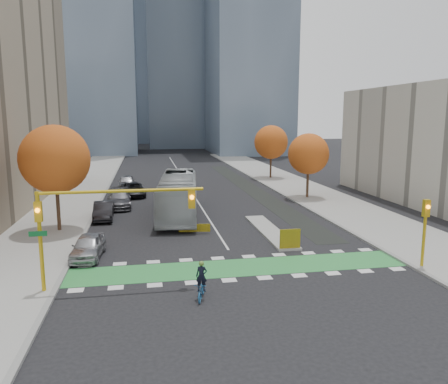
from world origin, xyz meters
name	(u,v)px	position (x,y,z in m)	size (l,w,h in m)	color
ground	(245,276)	(0.00, 0.00, 0.00)	(300.00, 300.00, 0.00)	black
sidewalk_west	(59,210)	(-13.50, 20.00, 0.07)	(7.00, 120.00, 0.15)	gray
sidewalk_east	(327,201)	(13.50, 20.00, 0.07)	(7.00, 120.00, 0.15)	gray
curb_west	(97,209)	(-10.00, 20.00, 0.07)	(0.30, 120.00, 0.16)	gray
curb_east	(296,202)	(10.00, 20.00, 0.07)	(0.30, 120.00, 0.16)	gray
bike_crossing	(240,267)	(0.00, 1.50, 0.01)	(20.00, 3.00, 0.01)	#2C893D
centre_line	(183,179)	(0.00, 40.00, 0.01)	(0.15, 70.00, 0.01)	silver
bike_lane_paint	(250,188)	(7.50, 30.00, 0.01)	(2.50, 50.00, 0.01)	black
median_island	(270,231)	(4.00, 9.00, 0.08)	(1.60, 10.00, 0.16)	gray
hazard_board	(290,239)	(4.00, 4.20, 0.80)	(1.40, 0.12, 1.30)	yellow
tower_nw	(86,4)	(-18.00, 90.00, 35.00)	(22.00, 22.00, 70.00)	#47566B
tower_ne	(248,28)	(20.00, 85.00, 30.00)	(18.00, 24.00, 60.00)	#47566B
tower_far	(145,27)	(-4.00, 140.00, 40.00)	(26.00, 26.00, 80.00)	#47566B
tree_west	(55,159)	(-12.00, 12.00, 5.62)	(5.20, 5.20, 8.22)	#332114
tree_east_near	(308,154)	(12.00, 22.00, 4.86)	(4.40, 4.40, 7.08)	#332114
tree_east_far	(271,142)	(12.50, 38.00, 5.24)	(4.80, 4.80, 7.65)	#332114
traffic_signal_west	(93,213)	(-7.93, -0.51, 4.03)	(8.53, 0.56, 5.20)	#BF9914
traffic_signal_east	(425,223)	(10.50, -0.51, 2.73)	(0.35, 0.43, 4.10)	#BF9914
cyclist	(202,286)	(-2.78, -2.59, 0.64)	(1.01, 1.76, 1.93)	#1C5282
bus	(178,195)	(-2.48, 15.97, 1.88)	(3.16, 13.49, 3.76)	#A2A8A9
parked_car_a	(88,246)	(-9.00, 5.00, 0.74)	(1.75, 4.35, 1.48)	#A7A8AD
parked_car_b	(103,211)	(-9.00, 15.66, 0.76)	(1.60, 4.59, 1.51)	black
parked_car_c	(119,199)	(-7.96, 20.66, 0.81)	(2.27, 5.59, 1.62)	#545358
parked_car_d	(133,190)	(-6.79, 26.79, 0.75)	(2.50, 5.42, 1.51)	black
parked_car_e	(127,182)	(-7.65, 31.81, 0.86)	(2.03, 5.04, 1.72)	gray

